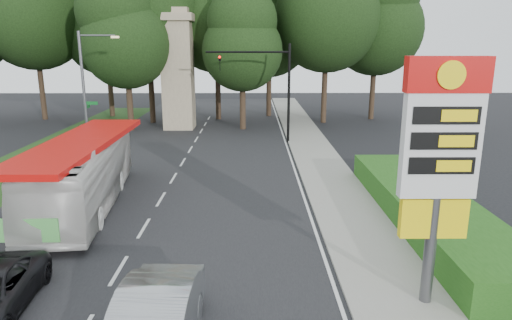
{
  "coord_description": "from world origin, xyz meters",
  "views": [
    {
      "loc": [
        4.34,
        -9.45,
        7.12
      ],
      "look_at": [
        4.49,
        9.93,
        2.2
      ],
      "focal_mm": 32.0,
      "sensor_mm": 36.0,
      "label": 1
    }
  ],
  "objects_px": {
    "traffic_signal_mast": "(271,79)",
    "monument": "(178,69)",
    "transit_bus": "(83,174)",
    "streetlight_signs": "(86,85)",
    "gas_station_pylon": "(440,151)"
  },
  "relations": [
    {
      "from": "traffic_signal_mast",
      "to": "monument",
      "type": "height_order",
      "value": "monument"
    },
    {
      "from": "traffic_signal_mast",
      "to": "transit_bus",
      "type": "relative_size",
      "value": 0.65
    },
    {
      "from": "streetlight_signs",
      "to": "traffic_signal_mast",
      "type": "bearing_deg",
      "value": 8.92
    },
    {
      "from": "traffic_signal_mast",
      "to": "streetlight_signs",
      "type": "distance_m",
      "value": 12.83
    },
    {
      "from": "gas_station_pylon",
      "to": "monument",
      "type": "relative_size",
      "value": 0.68
    },
    {
      "from": "streetlight_signs",
      "to": "monument",
      "type": "xyz_separation_m",
      "value": [
        4.99,
        7.99,
        0.67
      ]
    },
    {
      "from": "gas_station_pylon",
      "to": "traffic_signal_mast",
      "type": "bearing_deg",
      "value": 99.09
    },
    {
      "from": "traffic_signal_mast",
      "to": "streetlight_signs",
      "type": "bearing_deg",
      "value": -171.08
    },
    {
      "from": "streetlight_signs",
      "to": "transit_bus",
      "type": "xyz_separation_m",
      "value": [
        3.77,
        -11.86,
        -2.9
      ]
    },
    {
      "from": "streetlight_signs",
      "to": "monument",
      "type": "distance_m",
      "value": 9.44
    },
    {
      "from": "traffic_signal_mast",
      "to": "monument",
      "type": "xyz_separation_m",
      "value": [
        -7.68,
        6.0,
        0.43
      ]
    },
    {
      "from": "monument",
      "to": "traffic_signal_mast",
      "type": "bearing_deg",
      "value": -38.0
    },
    {
      "from": "streetlight_signs",
      "to": "transit_bus",
      "type": "bearing_deg",
      "value": -72.37
    },
    {
      "from": "traffic_signal_mast",
      "to": "streetlight_signs",
      "type": "height_order",
      "value": "streetlight_signs"
    },
    {
      "from": "gas_station_pylon",
      "to": "streetlight_signs",
      "type": "height_order",
      "value": "streetlight_signs"
    }
  ]
}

